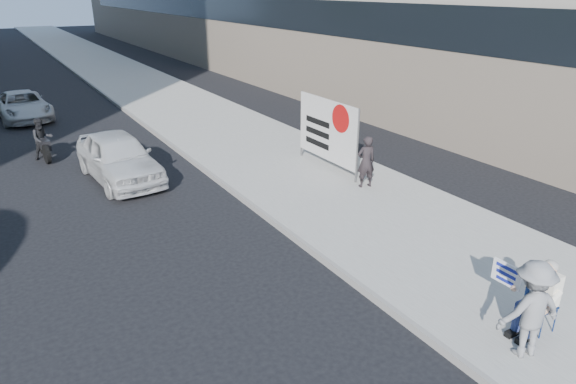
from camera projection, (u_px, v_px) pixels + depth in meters
ground at (323, 338)px, 8.66m from camera, size 160.00×160.00×0.00m
near_sidewalk at (168, 100)px, 26.48m from camera, size 5.00×120.00×0.15m
seated_protester at (538, 293)px, 8.35m from camera, size 0.83×1.12×1.31m
jogger at (531, 309)px, 7.79m from camera, size 1.17×0.87×1.62m
pedestrian_woman at (366, 162)px, 14.55m from camera, size 0.61×0.47×1.50m
protest_banner at (327, 130)px, 15.84m from camera, size 0.08×3.06×2.20m
white_sedan_near at (118, 157)px, 15.51m from camera, size 2.03×4.37×1.45m
white_sedan_far at (23, 106)px, 22.74m from camera, size 2.30×4.47×1.21m
motorcycle at (43, 141)px, 17.47m from camera, size 0.75×2.05×1.42m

